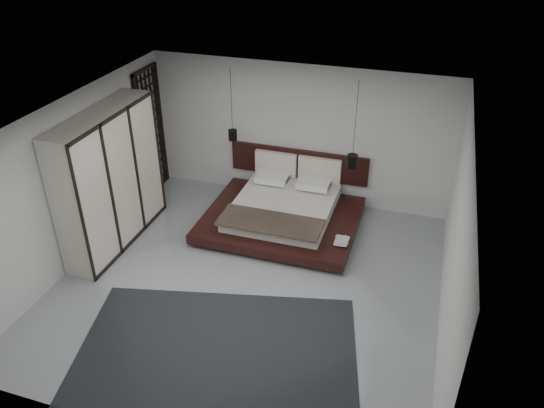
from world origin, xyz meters
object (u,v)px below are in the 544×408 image
(lattice_screen, at_px, (152,132))
(rug, at_px, (215,360))
(pendant_left, at_px, (233,135))
(wardrobe, at_px, (110,180))
(pendant_right, at_px, (352,161))
(bed, at_px, (283,210))

(lattice_screen, bearing_deg, rug, -53.40)
(lattice_screen, distance_m, rug, 5.33)
(pendant_left, height_order, wardrobe, pendant_left)
(pendant_left, relative_size, pendant_right, 0.86)
(wardrobe, xyz_separation_m, rug, (2.83, -2.20, -1.21))
(lattice_screen, distance_m, bed, 3.19)
(lattice_screen, xyz_separation_m, pendant_right, (4.13, -0.09, -0.01))
(bed, bearing_deg, wardrobe, -152.67)
(bed, xyz_separation_m, rug, (0.11, -3.61, -0.28))
(bed, distance_m, wardrobe, 3.20)
(bed, distance_m, pendant_left, 1.74)
(rug, bearing_deg, bed, 91.73)
(bed, relative_size, wardrobe, 1.13)
(wardrobe, bearing_deg, rug, -37.84)
(pendant_right, bearing_deg, pendant_left, 180.00)
(pendant_left, bearing_deg, bed, -21.18)
(wardrobe, distance_m, rug, 3.78)
(lattice_screen, distance_m, wardrobe, 1.97)
(pendant_right, xyz_separation_m, wardrobe, (-3.88, -1.86, -0.07))
(rug, bearing_deg, lattice_screen, 126.60)
(bed, bearing_deg, lattice_screen, 169.63)
(bed, height_order, pendant_right, pendant_right)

